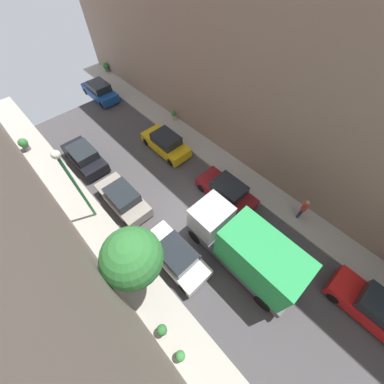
# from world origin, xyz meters

# --- Properties ---
(ground) EXTENTS (32.00, 32.00, 0.00)m
(ground) POSITION_xyz_m (0.00, 0.00, 0.00)
(ground) COLOR #423F42
(sidewalk_left) EXTENTS (2.00, 44.00, 0.15)m
(sidewalk_left) POSITION_xyz_m (-5.00, 0.00, 0.07)
(sidewalk_left) COLOR #A8A399
(sidewalk_left) RESTS_ON ground
(sidewalk_right) EXTENTS (2.00, 44.00, 0.15)m
(sidewalk_right) POSITION_xyz_m (5.00, 0.00, 0.07)
(sidewalk_right) COLOR #A8A399
(sidewalk_right) RESTS_ON ground
(building_right) EXTENTS (6.00, 44.00, 16.74)m
(building_right) POSITION_xyz_m (9.00, 0.00, 8.37)
(building_right) COLOR gray
(building_right) RESTS_ON ground
(parked_car_left_1) EXTENTS (1.78, 4.20, 1.57)m
(parked_car_left_1) POSITION_xyz_m (-2.70, -1.87, 0.72)
(parked_car_left_1) COLOR white
(parked_car_left_1) RESTS_ON ground
(parked_car_left_2) EXTENTS (1.78, 4.20, 1.57)m
(parked_car_left_2) POSITION_xyz_m (-2.70, 3.43, 0.72)
(parked_car_left_2) COLOR gray
(parked_car_left_2) RESTS_ON ground
(parked_car_left_3) EXTENTS (1.78, 4.20, 1.57)m
(parked_car_left_3) POSITION_xyz_m (-2.70, 8.64, 0.72)
(parked_car_left_3) COLOR black
(parked_car_left_3) RESTS_ON ground
(parked_car_right_1) EXTENTS (1.78, 4.20, 1.57)m
(parked_car_right_1) POSITION_xyz_m (2.70, -10.65, 0.72)
(parked_car_right_1) COLOR red
(parked_car_right_1) RESTS_ON ground
(parked_car_right_2) EXTENTS (1.78, 4.20, 1.57)m
(parked_car_right_2) POSITION_xyz_m (2.70, -0.86, 0.72)
(parked_car_right_2) COLOR maroon
(parked_car_right_2) RESTS_ON ground
(parked_car_right_3) EXTENTS (1.78, 4.20, 1.57)m
(parked_car_right_3) POSITION_xyz_m (2.70, 5.59, 0.72)
(parked_car_right_3) COLOR gold
(parked_car_right_3) RESTS_ON ground
(parked_car_right_4) EXTENTS (1.78, 4.20, 1.57)m
(parked_car_right_4) POSITION_xyz_m (2.70, 15.71, 0.72)
(parked_car_right_4) COLOR #194799
(parked_car_right_4) RESTS_ON ground
(delivery_truck) EXTENTS (2.26, 6.60, 3.38)m
(delivery_truck) POSITION_xyz_m (0.00, -4.48, 1.79)
(delivery_truck) COLOR #4C4C51
(delivery_truck) RESTS_ON ground
(pedestrian) EXTENTS (0.40, 0.36, 1.72)m
(pedestrian) POSITION_xyz_m (4.98, -5.12, 1.07)
(pedestrian) COLOR #2D334C
(pedestrian) RESTS_ON sidewalk_right
(street_tree_0) EXTENTS (2.64, 2.64, 5.14)m
(street_tree_0) POSITION_xyz_m (-4.73, -1.74, 3.95)
(street_tree_0) COLOR brown
(street_tree_0) RESTS_ON sidewalk_left
(potted_plant_0) EXTENTS (0.49, 0.49, 0.87)m
(potted_plant_0) POSITION_xyz_m (-5.52, -4.15, 0.62)
(potted_plant_0) COLOR slate
(potted_plant_0) RESTS_ON sidewalk_left
(potted_plant_1) EXTENTS (0.70, 0.70, 1.06)m
(potted_plant_1) POSITION_xyz_m (-5.52, 13.17, 0.74)
(potted_plant_1) COLOR slate
(potted_plant_1) RESTS_ON sidewalk_left
(potted_plant_2) EXTENTS (0.45, 0.45, 0.72)m
(potted_plant_2) POSITION_xyz_m (-5.56, -5.49, 0.55)
(potted_plant_2) COLOR #B2A899
(potted_plant_2) RESTS_ON sidewalk_left
(potted_plant_3) EXTENTS (0.64, 0.64, 0.92)m
(potted_plant_3) POSITION_xyz_m (5.72, 19.61, 0.66)
(potted_plant_3) COLOR slate
(potted_plant_3) RESTS_ON sidewalk_right
(potted_plant_4) EXTENTS (0.42, 0.42, 0.80)m
(potted_plant_4) POSITION_xyz_m (5.62, 8.03, 0.58)
(potted_plant_4) COLOR #B2A899
(potted_plant_4) RESTS_ON sidewalk_right
(lamp_post) EXTENTS (0.44, 0.44, 5.70)m
(lamp_post) POSITION_xyz_m (-4.60, 4.02, 3.88)
(lamp_post) COLOR #26723F
(lamp_post) RESTS_ON sidewalk_left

